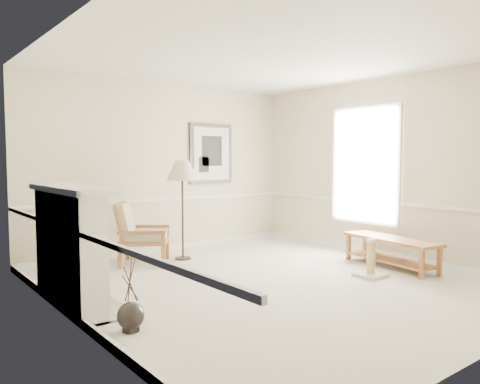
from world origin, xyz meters
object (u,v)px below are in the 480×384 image
object	(u,v)px
floor_lamp	(182,173)
bench	(391,248)
floor_vase	(131,317)
scratching_post	(371,265)
armchair	(137,231)

from	to	relation	value
floor_lamp	bench	distance (m)	3.37
floor_vase	floor_lamp	distance (m)	3.38
floor_lamp	scratching_post	world-z (taller)	floor_lamp
floor_lamp	scratching_post	size ratio (longest dim) A/B	3.05
scratching_post	floor_vase	bearing A→B (deg)	177.84
floor_lamp	floor_vase	bearing A→B (deg)	-129.95
armchair	floor_lamp	xyz separation A→B (m)	(0.71, -0.16, 0.87)
floor_lamp	armchair	bearing A→B (deg)	167.00
floor_lamp	bench	size ratio (longest dim) A/B	0.99
floor_lamp	scratching_post	distance (m)	3.16
scratching_post	bench	bearing A→B (deg)	13.19
floor_lamp	scratching_post	bearing A→B (deg)	-60.58
armchair	floor_lamp	size ratio (longest dim) A/B	0.65
floor_vase	scratching_post	xyz separation A→B (m)	(3.45, -0.13, 0.02)
floor_vase	floor_lamp	world-z (taller)	floor_lamp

